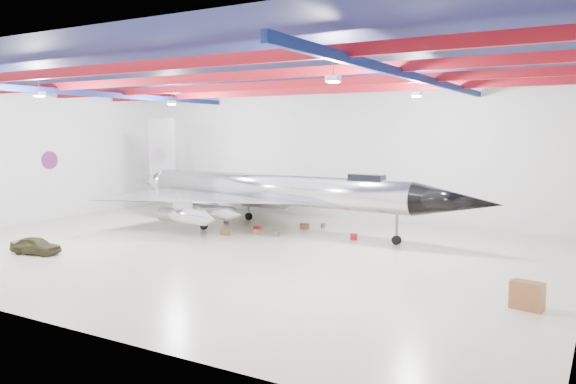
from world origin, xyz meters
The scene contains 17 objects.
floor centered at (0.00, 0.00, 0.00)m, with size 40.00×40.00×0.00m, color beige.
wall_back centered at (0.00, 15.00, 5.50)m, with size 40.00×40.00×0.00m, color silver.
wall_left centered at (-20.00, 0.00, 5.50)m, with size 30.00×30.00×0.00m, color silver.
ceiling centered at (0.00, 0.00, 11.00)m, with size 40.00×40.00×0.00m, color #0A0F38.
ceiling_structure centered at (0.00, 0.00, 10.32)m, with size 39.50×29.50×1.08m.
wall_roundel centered at (-19.94, 2.00, 5.00)m, with size 1.50×1.50×0.10m, color #B21414.
jet_aircraft centered at (-1.19, 6.96, 2.78)m, with size 31.06×18.83×8.46m.
jeep centered at (-9.15, -7.34, 0.53)m, with size 1.25×3.10×1.06m, color #3B371D.
desk centered at (18.00, -3.87, 0.60)m, with size 1.30×0.65×1.19m, color brown.
crate_ply centered at (-3.00, 3.52, 0.20)m, with size 0.58×0.46×0.41m, color olive.
toolbox_red centered at (-1.92, 6.06, 0.17)m, with size 0.50×0.40×0.35m, color #A41016.
engine_drum centered at (0.47, 4.82, 0.20)m, with size 0.44×0.44×0.40m, color #59595B.
parts_bin centered at (0.71, 8.62, 0.21)m, with size 0.59×0.47×0.41m, color olive.
crate_small centered at (-5.75, 7.41, 0.13)m, with size 0.36×0.29×0.26m, color #59595B.
tool_chest centered at (5.72, 6.43, 0.22)m, with size 0.48×0.48×0.43m, color #A41016.
oil_barrel centered at (-1.25, 4.86, 0.17)m, with size 0.48×0.38×0.33m, color olive.
spares_box centered at (1.64, 9.88, 0.16)m, with size 0.36×0.36×0.33m, color #59595B.
Camera 1 is at (20.78, -28.54, 7.40)m, focal length 35.00 mm.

